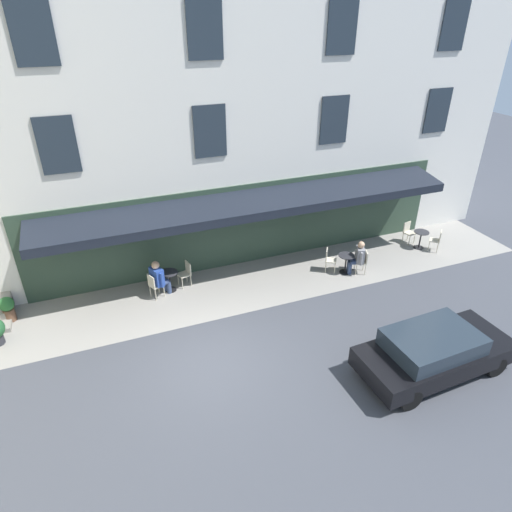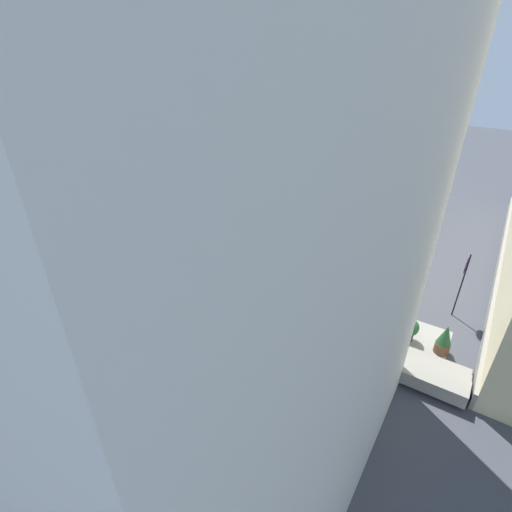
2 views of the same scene
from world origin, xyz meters
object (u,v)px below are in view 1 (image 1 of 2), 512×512
at_px(cafe_table_mid_terrace, 346,261).
at_px(parked_car_black, 434,351).
at_px(cafe_chair_cream_kerbside, 437,239).
at_px(cafe_table_near_entrance, 170,278).
at_px(cafe_chair_cream_corner_right, 363,260).
at_px(cafe_chair_cream_back_row, 408,231).
at_px(potted_plant_by_steps, 7,308).
at_px(cafe_chair_cream_by_window, 186,272).
at_px(cafe_table_streetside, 421,237).
at_px(seated_companion_in_grey, 358,256).
at_px(cafe_chair_cream_corner_left, 154,284).
at_px(seated_patron_in_blue, 159,277).
at_px(cafe_chair_cream_near_door, 329,258).

bearing_deg(cafe_table_mid_terrace, parked_car_black, 84.16).
bearing_deg(cafe_chair_cream_kerbside, cafe_table_mid_terrace, 1.90).
height_order(cafe_table_near_entrance, cafe_chair_cream_corner_right, cafe_chair_cream_corner_right).
height_order(cafe_chair_cream_kerbside, cafe_chair_cream_back_row, same).
bearing_deg(cafe_table_mid_terrace, potted_plant_by_steps, -6.58).
distance_m(cafe_chair_cream_by_window, cafe_table_streetside, 9.72).
xyz_separation_m(cafe_chair_cream_by_window, seated_companion_in_grey, (-6.15, 1.49, 0.16)).
xyz_separation_m(seated_companion_in_grey, parked_car_black, (0.93, 5.19, 0.01)).
distance_m(cafe_table_streetside, potted_plant_by_steps, 15.45).
bearing_deg(potted_plant_by_steps, cafe_chair_cream_kerbside, 175.74).
xyz_separation_m(cafe_table_near_entrance, cafe_chair_cream_corner_right, (-6.97, 1.43, 0.06)).
bearing_deg(cafe_chair_cream_corner_left, seated_patron_in_blue, -156.96).
relative_size(cafe_chair_cream_corner_left, cafe_table_mid_terrace, 1.21).
relative_size(cafe_table_mid_terrace, cafe_chair_cream_kerbside, 0.82).
relative_size(cafe_chair_cream_by_window, cafe_chair_cream_back_row, 1.00).
bearing_deg(cafe_table_streetside, cafe_chair_cream_by_window, -4.35).
bearing_deg(seated_companion_in_grey, potted_plant_by_steps, -7.13).
bearing_deg(cafe_table_streetside, cafe_chair_cream_corner_right, 14.05).
bearing_deg(cafe_chair_cream_back_row, seated_companion_in_grey, 21.98).
xyz_separation_m(seated_patron_in_blue, potted_plant_by_steps, (4.75, -0.31, -0.23)).
relative_size(cafe_table_mid_terrace, seated_companion_in_grey, 0.57).
bearing_deg(cafe_chair_cream_by_window, cafe_chair_cream_near_door, 169.37).
xyz_separation_m(cafe_table_streetside, parked_car_black, (4.47, 5.94, 0.22)).
bearing_deg(cafe_table_near_entrance, cafe_chair_cream_by_window, -166.75).
bearing_deg(parked_car_black, cafe_table_streetside, -126.93).
height_order(cafe_chair_cream_corner_left, cafe_chair_cream_near_door, same).
height_order(cafe_chair_cream_near_door, cafe_chair_cream_back_row, same).
relative_size(seated_companion_in_grey, parked_car_black, 0.30).
distance_m(cafe_chair_cream_corner_right, cafe_chair_cream_near_door, 1.26).
distance_m(cafe_chair_cream_corner_left, cafe_table_mid_terrace, 7.03).
height_order(cafe_chair_cream_corner_left, cafe_table_streetside, cafe_chair_cream_corner_left).
distance_m(cafe_chair_cream_kerbside, potted_plant_by_steps, 15.93).
height_order(cafe_chair_cream_corner_right, cafe_chair_cream_kerbside, same).
bearing_deg(cafe_chair_cream_near_door, cafe_chair_cream_kerbside, 177.66).
distance_m(cafe_table_mid_terrace, cafe_chair_cream_kerbside, 4.37).
relative_size(cafe_chair_cream_corner_left, cafe_chair_cream_near_door, 1.00).
bearing_deg(cafe_table_streetside, cafe_chair_cream_corner_left, -1.81).
xyz_separation_m(cafe_table_near_entrance, seated_patron_in_blue, (0.38, 0.16, 0.23)).
bearing_deg(cafe_chair_cream_near_door, potted_plant_by_steps, -5.12).
relative_size(cafe_chair_cream_corner_right, cafe_table_streetside, 1.21).
relative_size(cafe_chair_cream_corner_left, potted_plant_by_steps, 1.06).
xyz_separation_m(cafe_table_near_entrance, cafe_chair_cream_near_door, (-5.86, 0.84, 0.06)).
bearing_deg(seated_patron_in_blue, cafe_table_mid_terrace, 171.42).
distance_m(seated_patron_in_blue, potted_plant_by_steps, 4.77).
distance_m(cafe_table_near_entrance, seated_patron_in_blue, 0.48).
bearing_deg(potted_plant_by_steps, cafe_table_near_entrance, 178.38).
distance_m(cafe_chair_cream_back_row, potted_plant_by_steps, 15.28).
height_order(cafe_table_near_entrance, cafe_chair_cream_corner_left, cafe_chair_cream_corner_left).
relative_size(cafe_chair_cream_kerbside, seated_companion_in_grey, 0.69).
height_order(cafe_chair_cream_corner_left, cafe_chair_cream_corner_right, same).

